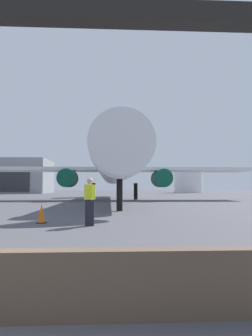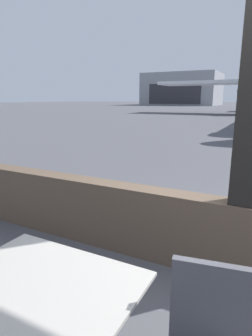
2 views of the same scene
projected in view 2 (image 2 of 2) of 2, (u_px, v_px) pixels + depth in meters
window_frame at (246, 151)px, 2.33m from camera, size 8.15×0.24×3.47m
traffic_cone at (248, 133)px, 10.62m from camera, size 0.36×0.36×0.75m
distant_hangar at (183, 90)px, 75.19m from camera, size 18.77×14.56×8.08m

